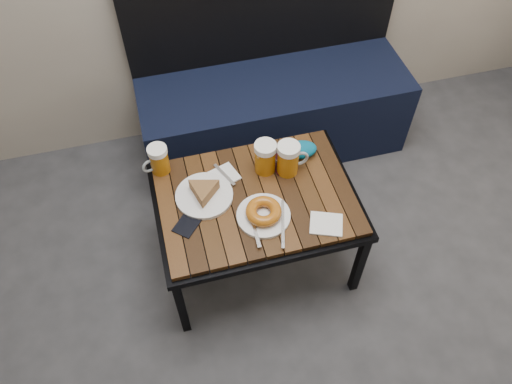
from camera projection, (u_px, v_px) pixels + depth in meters
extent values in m
cube|color=black|center=(274.00, 114.00, 2.71)|extent=(1.40, 0.50, 0.45)
cube|color=black|center=(263.00, 13.00, 2.48)|extent=(1.40, 0.05, 0.50)
cube|color=black|center=(181.00, 307.00, 2.04)|extent=(0.04, 0.03, 0.42)
cube|color=black|center=(359.00, 264.00, 2.16)|extent=(0.04, 0.03, 0.42)
cube|color=black|center=(162.00, 201.00, 2.37)|extent=(0.04, 0.04, 0.42)
cube|color=black|center=(317.00, 169.00, 2.49)|extent=(0.04, 0.04, 0.42)
cube|color=black|center=(256.00, 201.00, 2.09)|extent=(0.84, 0.62, 0.03)
cube|color=#3B1C0D|center=(256.00, 198.00, 2.07)|extent=(0.80, 0.58, 0.02)
cylinder|color=#AD640E|center=(160.00, 161.00, 2.10)|extent=(0.10, 0.10, 0.11)
cylinder|color=white|center=(157.00, 151.00, 2.05)|extent=(0.08, 0.08, 0.02)
torus|color=#8C999E|center=(150.00, 166.00, 2.09)|extent=(0.07, 0.03, 0.07)
cylinder|color=#AD640E|center=(265.00, 160.00, 2.10)|extent=(0.10, 0.10, 0.12)
cylinder|color=white|center=(265.00, 147.00, 2.04)|extent=(0.09, 0.09, 0.03)
torus|color=#8C999E|center=(277.00, 157.00, 2.11)|extent=(0.08, 0.02, 0.08)
cylinder|color=#AD640E|center=(288.00, 161.00, 2.09)|extent=(0.09, 0.09, 0.13)
cylinder|color=white|center=(289.00, 149.00, 2.03)|extent=(0.10, 0.10, 0.03)
torus|color=#8C999E|center=(300.00, 159.00, 2.10)|extent=(0.08, 0.01, 0.08)
cylinder|color=white|center=(204.00, 196.00, 2.05)|extent=(0.24, 0.24, 0.02)
cylinder|color=white|center=(263.00, 216.00, 1.99)|extent=(0.22, 0.22, 0.01)
torus|color=#91430D|center=(264.00, 211.00, 1.97)|extent=(0.14, 0.14, 0.05)
cube|color=#A5A8AD|center=(283.00, 224.00, 1.96)|extent=(0.07, 0.22, 0.00)
cube|color=#A5A8AD|center=(255.00, 230.00, 1.94)|extent=(0.02, 0.17, 0.00)
cube|color=white|center=(224.00, 175.00, 2.12)|extent=(0.14, 0.14, 0.01)
cube|color=#A5A8AD|center=(224.00, 175.00, 2.12)|extent=(0.07, 0.14, 0.00)
cube|color=white|center=(326.00, 224.00, 1.97)|extent=(0.16, 0.15, 0.01)
cube|color=black|center=(188.00, 224.00, 1.97)|extent=(0.13, 0.14, 0.01)
cube|color=black|center=(280.00, 163.00, 2.17)|extent=(0.12, 0.14, 0.01)
ellipsoid|color=#055484|center=(300.00, 150.00, 2.18)|extent=(0.15, 0.10, 0.06)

